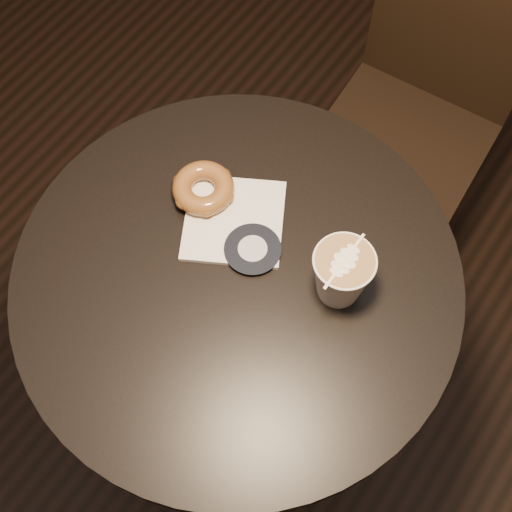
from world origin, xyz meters
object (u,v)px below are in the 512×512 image
cafe_table (240,321)px  pastry_bag (234,220)px  chair (427,89)px  doughnut (203,188)px  latte_cup (341,275)px

cafe_table → pastry_bag: 0.22m
chair → pastry_bag: (-0.06, -0.62, 0.25)m
cafe_table → doughnut: (-0.13, 0.08, 0.22)m
pastry_bag → doughnut: bearing=141.2°
pastry_bag → doughnut: 0.07m
doughnut → cafe_table: bearing=-33.6°
cafe_table → chair: size_ratio=0.83×
chair → latte_cup: 0.70m
chair → pastry_bag: chair is taller
cafe_table → doughnut: 0.27m
pastry_bag → latte_cup: 0.20m
cafe_table → doughnut: doughnut is taller
latte_cup → chair: bearing=102.2°
chair → latte_cup: (0.13, -0.62, 0.29)m
cafe_table → chair: bearing=89.5°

